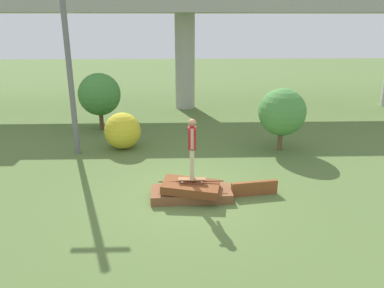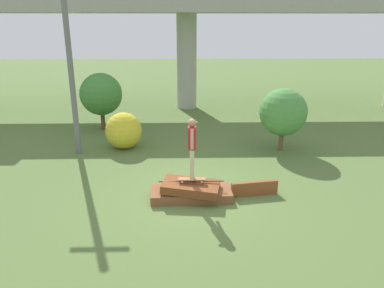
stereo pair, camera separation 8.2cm
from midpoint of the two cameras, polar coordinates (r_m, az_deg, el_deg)
ground_plane at (r=10.81m, az=0.10°, el=-8.21°), size 80.00×80.00×0.00m
scrap_pile at (r=10.68m, az=0.08°, el=-7.19°), size 2.31×1.18×0.54m
scrap_plank_loose at (r=11.02m, az=9.71°, el=-6.71°), size 1.39×0.35×0.42m
skateboard at (r=10.48m, az=0.23°, el=-5.36°), size 0.77×0.22×0.09m
skater at (r=10.12m, az=0.23°, el=-0.08°), size 0.22×1.15×1.72m
highway_overpass at (r=21.30m, az=-0.72°, el=19.06°), size 44.00×4.35×5.79m
utility_pole at (r=14.22m, az=-17.95°, el=11.86°), size 1.30×0.20×6.62m
tree_behind_left at (r=14.62m, az=13.88°, el=4.71°), size 1.80×1.80×2.42m
tree_behind_right at (r=17.52m, az=-13.56°, el=7.38°), size 1.90×1.90×2.60m
bush_yellow_flowering at (r=14.89m, az=-10.22°, el=2.02°), size 1.43×1.43×1.43m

